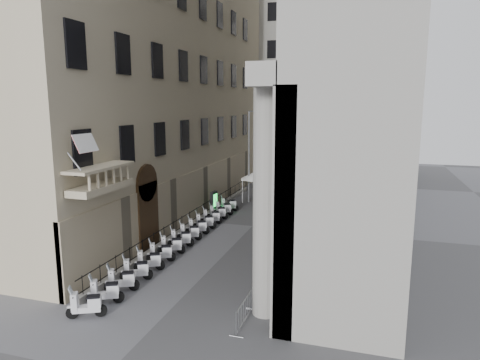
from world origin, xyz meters
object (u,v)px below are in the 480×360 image
(info_kiosk, at_px, (214,202))
(pedestrian_a, at_px, (263,195))
(scooter_0, at_px, (88,317))
(street_lamp, at_px, (252,148))
(pedestrian_b, at_px, (316,184))
(security_tent, at_px, (260,174))

(info_kiosk, relative_size, pedestrian_a, 1.18)
(scooter_0, bearing_deg, street_lamp, -28.88)
(street_lamp, xyz_separation_m, pedestrian_a, (1.19, -0.14, -4.38))
(pedestrian_b, bearing_deg, street_lamp, 51.81)
(street_lamp, distance_m, pedestrian_b, 9.85)
(street_lamp, relative_size, pedestrian_b, 5.67)
(security_tent, relative_size, pedestrian_b, 2.56)
(info_kiosk, bearing_deg, pedestrian_a, 60.46)
(info_kiosk, xyz_separation_m, pedestrian_a, (3.20, 4.70, -0.15))
(security_tent, relative_size, info_kiosk, 2.05)
(scooter_0, xyz_separation_m, street_lamp, (1.00, 23.56, 5.19))
(scooter_0, bearing_deg, security_tent, -30.06)
(scooter_0, distance_m, security_tent, 24.80)
(pedestrian_a, bearing_deg, security_tent, -67.82)
(scooter_0, height_order, street_lamp, street_lamp)
(pedestrian_a, bearing_deg, scooter_0, 78.79)
(security_tent, distance_m, street_lamp, 2.80)
(scooter_0, bearing_deg, pedestrian_a, -31.78)
(scooter_0, height_order, info_kiosk, info_kiosk)
(street_lamp, bearing_deg, pedestrian_b, 78.17)
(scooter_0, xyz_separation_m, info_kiosk, (-1.01, 18.72, 0.96))
(pedestrian_b, bearing_deg, security_tent, 50.54)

